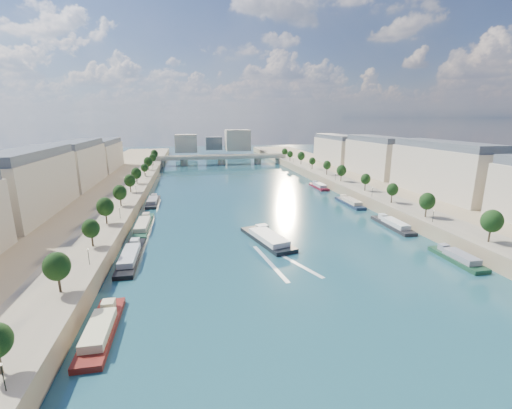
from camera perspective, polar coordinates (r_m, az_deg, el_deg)
name	(u,v)px	position (r m, az deg, el deg)	size (l,w,h in m)	color
ground	(252,205)	(159.98, -0.74, -0.02)	(700.00, 700.00, 0.00)	#0B2734
quay_left	(86,207)	(163.03, -26.49, -0.37)	(44.00, 520.00, 5.00)	#9E8460
quay_right	(391,193)	(185.99, 21.65, 1.78)	(44.00, 520.00, 5.00)	#9E8460
pave_left	(122,200)	(159.05, -21.39, 0.77)	(14.00, 520.00, 0.10)	gray
pave_right	(365,189)	(177.88, 17.64, 2.43)	(14.00, 520.00, 0.10)	gray
trees_left	(127,186)	(159.55, -20.74, 2.86)	(4.80, 268.80, 8.26)	#382B1E
trees_right	(352,175)	(184.69, 15.75, 4.69)	(4.80, 268.80, 8.26)	#382B1E
lamps_left	(129,198)	(148.07, -20.43, 1.00)	(0.36, 200.36, 4.28)	black
lamps_right	(352,182)	(179.63, 15.69, 3.57)	(0.36, 200.36, 4.28)	black
buildings_left	(58,171)	(175.69, -30.10, 4.81)	(16.00, 226.00, 23.20)	beige
buildings_right	(403,162)	(200.81, 23.33, 6.52)	(16.00, 226.00, 23.20)	beige
skyline	(218,142)	(374.16, -6.43, 10.36)	(79.00, 42.00, 22.00)	beige
bridge	(222,159)	(300.29, -5.77, 7.61)	(112.00, 12.00, 8.15)	#C1B79E
tour_barge	(267,239)	(112.77, 1.91, -5.70)	(14.02, 27.49, 3.69)	black
wake	(281,262)	(98.15, 4.11, -9.47)	(14.10, 25.93, 0.04)	silver
moored_barges_left	(130,258)	(104.76, -20.20, -8.29)	(5.00, 160.97, 3.60)	#1C1E3D
moored_barges_right	(389,223)	(139.17, 21.26, -2.85)	(5.00, 162.36, 3.60)	black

